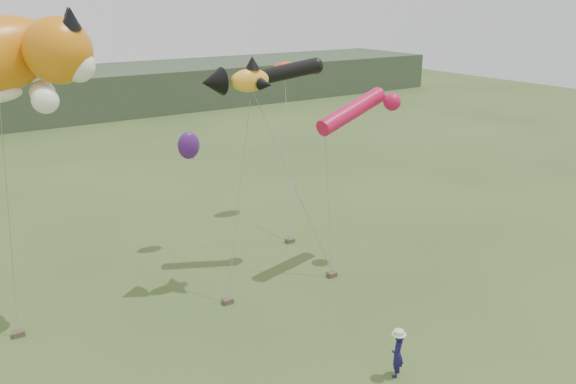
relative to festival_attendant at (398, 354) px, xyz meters
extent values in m
plane|color=#385123|center=(-2.06, 1.64, -0.71)|extent=(120.00, 120.00, 0.00)
cube|color=#2D3D28|center=(-2.06, 46.64, 1.29)|extent=(90.00, 12.00, 4.00)
imported|color=#18134A|center=(0.00, 0.00, 0.00)|extent=(0.62, 0.56, 1.42)
cube|color=brown|center=(-8.94, 8.29, -0.62)|extent=(0.36, 0.29, 0.18)
cube|color=brown|center=(-2.22, 6.40, -0.62)|extent=(0.36, 0.29, 0.18)
cube|color=brown|center=(2.22, 5.98, -0.62)|extent=(0.36, 0.29, 0.18)
cube|color=brown|center=(2.65, 9.67, -0.62)|extent=(0.36, 0.29, 0.18)
sphere|color=orange|center=(-6.51, 8.55, 8.29)|extent=(2.03, 2.03, 2.03)
cone|color=black|center=(-6.18, 7.99, 9.25)|extent=(0.63, 0.77, 0.76)
cone|color=black|center=(-5.95, 9.12, 9.25)|extent=(0.63, 0.73, 0.72)
sphere|color=white|center=(-6.06, 8.21, 7.84)|extent=(1.02, 1.02, 1.02)
sphere|color=white|center=(-7.19, 7.87, 6.94)|extent=(0.79, 0.79, 0.79)
sphere|color=white|center=(-6.97, 9.45, 6.94)|extent=(0.79, 0.79, 0.79)
ellipsoid|color=#FFAF2B|center=(-0.40, 7.65, 7.04)|extent=(1.58, 0.72, 0.84)
cone|color=black|center=(-1.72, 7.98, 7.04)|extent=(0.81, 1.02, 0.99)
cone|color=black|center=(-0.29, 7.65, 7.65)|extent=(0.55, 0.55, 0.44)
cone|color=black|center=(-0.07, 7.10, 6.93)|extent=(0.58, 0.62, 0.44)
cone|color=black|center=(-0.07, 8.20, 6.93)|extent=(0.58, 0.62, 0.44)
cylinder|color=black|center=(1.50, 8.85, 7.02)|extent=(3.21, 1.92, 1.21)
sphere|color=black|center=(2.95, 8.33, 7.28)|extent=(0.64, 0.64, 0.64)
cylinder|color=#C70F40|center=(3.74, 6.95, 5.64)|extent=(3.59, 1.30, 1.53)
sphere|color=#C70F40|center=(5.32, 6.39, 5.92)|extent=(0.70, 0.70, 0.70)
ellipsoid|color=#DC4111|center=(4.91, 13.53, 6.48)|extent=(1.43, 0.84, 0.84)
ellipsoid|color=#47186A|center=(-1.08, 11.85, 3.88)|extent=(0.97, 0.65, 1.19)
camera|label=1|loc=(-10.25, -9.83, 9.74)|focal=35.00mm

